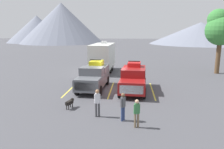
# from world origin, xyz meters

# --- Properties ---
(ground_plane) EXTENTS (240.00, 240.00, 0.00)m
(ground_plane) POSITION_xyz_m (0.00, 0.00, 0.00)
(ground_plane) COLOR #47474C
(pickup_truck_a) EXTENTS (2.43, 5.54, 2.58)m
(pickup_truck_a) POSITION_xyz_m (-1.59, 0.02, 1.17)
(pickup_truck_a) COLOR #595B60
(pickup_truck_a) RESTS_ON ground
(pickup_truck_b) EXTENTS (2.43, 5.66, 2.55)m
(pickup_truck_b) POSITION_xyz_m (1.98, -0.35, 1.15)
(pickup_truck_b) COLOR maroon
(pickup_truck_b) RESTS_ON ground
(lot_stripe_a) EXTENTS (0.12, 5.50, 0.01)m
(lot_stripe_a) POSITION_xyz_m (-3.68, -0.28, 0.00)
(lot_stripe_a) COLOR gold
(lot_stripe_a) RESTS_ON ground
(lot_stripe_b) EXTENTS (0.12, 5.50, 0.01)m
(lot_stripe_b) POSITION_xyz_m (0.00, -0.28, 0.00)
(lot_stripe_b) COLOR gold
(lot_stripe_b) RESTS_ON ground
(lot_stripe_c) EXTENTS (0.12, 5.50, 0.01)m
(lot_stripe_c) POSITION_xyz_m (3.68, -0.28, 0.00)
(lot_stripe_c) COLOR gold
(lot_stripe_c) RESTS_ON ground
(camper_trailer_a) EXTENTS (2.68, 7.52, 3.85)m
(camper_trailer_a) POSITION_xyz_m (-1.88, 8.10, 2.03)
(camper_trailer_a) COLOR silver
(camper_trailer_a) RESTS_ON ground
(person_a) EXTENTS (0.35, 0.22, 1.60)m
(person_a) POSITION_xyz_m (2.14, -7.73, 0.92)
(person_a) COLOR #726047
(person_a) RESTS_ON ground
(person_b) EXTENTS (0.38, 0.24, 1.74)m
(person_b) POSITION_xyz_m (-0.23, -6.44, 1.00)
(person_b) COLOR #3F3F42
(person_b) RESTS_ON ground
(person_c) EXTENTS (0.30, 0.33, 1.69)m
(person_c) POSITION_xyz_m (1.35, -6.89, 0.98)
(person_c) COLOR navy
(person_c) RESTS_ON ground
(dog) EXTENTS (0.43, 0.92, 0.64)m
(dog) POSITION_xyz_m (-2.33, -5.13, 0.43)
(dog) COLOR black
(dog) RESTS_ON ground
(tree_a) EXTENTS (3.58, 3.58, 7.75)m
(tree_a) POSITION_xyz_m (12.23, 8.49, 5.49)
(tree_a) COLOR brown
(tree_a) RESTS_ON ground
(mountain_ridge) EXTENTS (119.48, 40.17, 16.33)m
(mountain_ridge) POSITION_xyz_m (9.21, 70.59, 6.66)
(mountain_ridge) COLOR slate
(mountain_ridge) RESTS_ON ground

